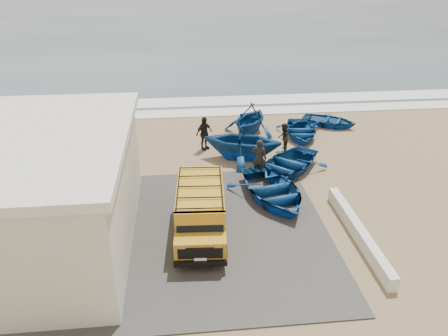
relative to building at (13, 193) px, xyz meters
name	(u,v)px	position (x,y,z in m)	size (l,w,h in m)	color
ground	(219,205)	(7.50, 2.00, -2.16)	(160.00, 160.00, 0.00)	#8F7853
slab	(173,234)	(5.50, 0.00, -2.14)	(12.00, 10.00, 0.05)	#413E3B
ocean	(186,21)	(7.50, 58.00, -2.16)	(180.00, 88.00, 0.01)	#385166
surf_line	(203,113)	(7.50, 14.00, -2.13)	(180.00, 1.60, 0.06)	white
surf_wash	(201,102)	(7.50, 16.50, -2.14)	(180.00, 2.20, 0.04)	white
building	(13,193)	(0.00, 0.00, 0.00)	(8.40, 9.40, 4.30)	silver
parapet	(358,232)	(12.50, -1.00, -1.89)	(0.35, 6.00, 0.55)	silver
van	(200,209)	(6.59, 0.00, -1.11)	(2.07, 4.66, 1.96)	gold
boat_near_left	(272,190)	(9.85, 2.20, -1.69)	(3.23, 4.52, 0.94)	navy
boat_near_right	(288,164)	(11.15, 4.81, -1.73)	(3.01, 4.22, 0.87)	navy
boat_mid_left	(242,140)	(9.12, 6.54, -1.10)	(3.50, 4.05, 2.14)	navy
boat_mid_right	(300,131)	(12.96, 9.18, -1.78)	(2.65, 3.71, 0.77)	navy
boat_far_left	(250,118)	(10.09, 10.10, -1.24)	(3.03, 3.52, 1.85)	navy
boat_far_right	(329,121)	(15.22, 10.77, -1.82)	(2.35, 3.30, 0.68)	navy
fisherman_front	(259,158)	(9.65, 4.46, -1.20)	(0.70, 0.46, 1.93)	black
fisherman_middle	(283,137)	(11.49, 7.32, -1.38)	(0.76, 0.59, 1.57)	black
fisherman_back	(204,133)	(7.23, 8.02, -1.23)	(1.09, 0.46, 1.87)	black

